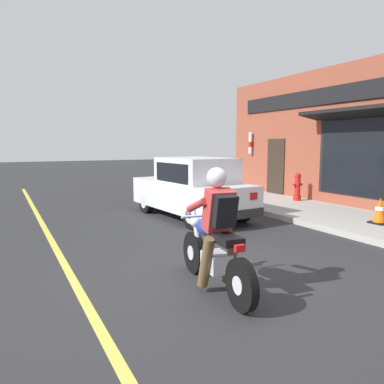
{
  "coord_description": "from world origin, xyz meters",
  "views": [
    {
      "loc": [
        -2.63,
        -4.55,
        1.91
      ],
      "look_at": [
        0.8,
        2.12,
        0.95
      ],
      "focal_mm": 35.0,
      "sensor_mm": 36.0,
      "label": 1
    }
  ],
  "objects_px": {
    "car_hatchback": "(192,189)",
    "fire_hydrant": "(297,187)",
    "traffic_cone": "(380,211)",
    "motorcycle_with_rider": "(216,240)"
  },
  "relations": [
    {
      "from": "fire_hydrant",
      "to": "motorcycle_with_rider",
      "type": "bearing_deg",
      "value": -140.59
    },
    {
      "from": "car_hatchback",
      "to": "fire_hydrant",
      "type": "xyz_separation_m",
      "value": [
        3.89,
        0.32,
        -0.19
      ]
    },
    {
      "from": "motorcycle_with_rider",
      "to": "fire_hydrant",
      "type": "height_order",
      "value": "motorcycle_with_rider"
    },
    {
      "from": "motorcycle_with_rider",
      "to": "fire_hydrant",
      "type": "xyz_separation_m",
      "value": [
        5.88,
        4.83,
        -0.11
      ]
    },
    {
      "from": "fire_hydrant",
      "to": "traffic_cone",
      "type": "bearing_deg",
      "value": -103.1
    },
    {
      "from": "motorcycle_with_rider",
      "to": "car_hatchback",
      "type": "xyz_separation_m",
      "value": [
        1.98,
        4.51,
        0.09
      ]
    },
    {
      "from": "traffic_cone",
      "to": "fire_hydrant",
      "type": "height_order",
      "value": "fire_hydrant"
    },
    {
      "from": "traffic_cone",
      "to": "motorcycle_with_rider",
      "type": "bearing_deg",
      "value": -165.28
    },
    {
      "from": "motorcycle_with_rider",
      "to": "traffic_cone",
      "type": "xyz_separation_m",
      "value": [
        5.06,
        1.33,
        -0.25
      ]
    },
    {
      "from": "traffic_cone",
      "to": "fire_hydrant",
      "type": "distance_m",
      "value": 3.6
    }
  ]
}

